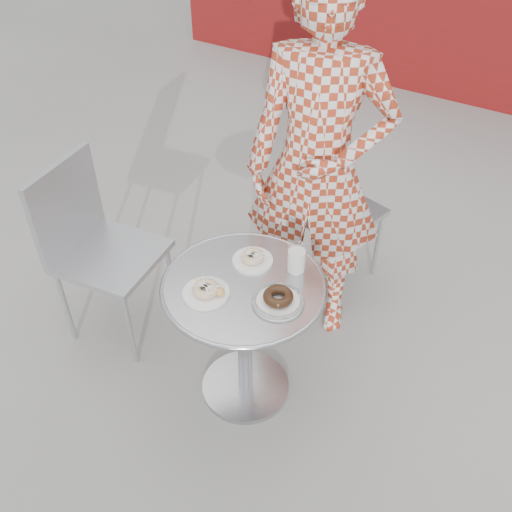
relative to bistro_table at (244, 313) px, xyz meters
The scene contains 9 objects.
ground 0.52m from the bistro_table, 91.85° to the left, with size 60.00×60.00×0.00m, color #A6A49E.
bistro_table is the anchor object (origin of this frame).
chair_far 0.98m from the bistro_table, 91.81° to the left, with size 0.51×0.52×0.88m.
chair_left 0.82m from the bistro_table, behind, with size 0.51×0.50×0.94m.
seated_person 0.73m from the bistro_table, 89.92° to the left, with size 0.66×0.43×1.81m, color #A13118.
plate_far 0.23m from the bistro_table, 107.51° to the left, with size 0.17×0.17×0.04m.
plate_near 0.24m from the bistro_table, 125.55° to the right, with size 0.19×0.19×0.05m.
plate_checker 0.25m from the bistro_table, ahead, with size 0.21×0.21×0.05m.
milk_cup 0.32m from the bistro_table, 53.20° to the left, with size 0.08×0.08×0.12m.
Camera 1 is at (0.93, -1.43, 2.28)m, focal length 40.00 mm.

